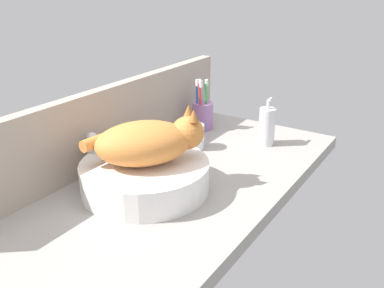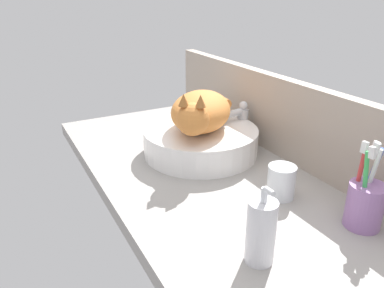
% 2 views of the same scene
% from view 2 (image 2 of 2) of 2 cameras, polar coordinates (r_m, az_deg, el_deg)
% --- Properties ---
extents(ground_plane, '(1.14, 0.56, 0.04)m').
position_cam_2_polar(ground_plane, '(1.05, 1.65, -4.80)').
color(ground_plane, '#9E9993').
extents(backsplash_panel, '(1.14, 0.04, 0.23)m').
position_cam_2_polar(backsplash_panel, '(1.14, 13.14, 4.22)').
color(backsplash_panel, '#AD9E8E').
rests_on(backsplash_panel, ground_plane).
extents(sink_basin, '(0.34, 0.34, 0.08)m').
position_cam_2_polar(sink_basin, '(1.13, 1.32, 0.45)').
color(sink_basin, white).
rests_on(sink_basin, ground_plane).
extents(cat, '(0.30, 0.29, 0.14)m').
position_cam_2_polar(cat, '(1.08, 1.28, 4.96)').
color(cat, orange).
rests_on(cat, sink_basin).
extents(faucet, '(0.04, 0.12, 0.14)m').
position_cam_2_polar(faucet, '(1.21, 7.31, 3.51)').
color(faucet, silver).
rests_on(faucet, ground_plane).
extents(soap_dispenser, '(0.05, 0.05, 0.16)m').
position_cam_2_polar(soap_dispenser, '(0.70, 10.46, -12.97)').
color(soap_dispenser, silver).
rests_on(soap_dispenser, ground_plane).
extents(toothbrush_cup, '(0.08, 0.08, 0.19)m').
position_cam_2_polar(toothbrush_cup, '(0.87, 24.83, -8.18)').
color(toothbrush_cup, '#996BA8').
rests_on(toothbrush_cup, ground_plane).
extents(water_glass, '(0.07, 0.07, 0.08)m').
position_cam_2_polar(water_glass, '(0.92, 13.42, -5.82)').
color(water_glass, white).
rests_on(water_glass, ground_plane).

